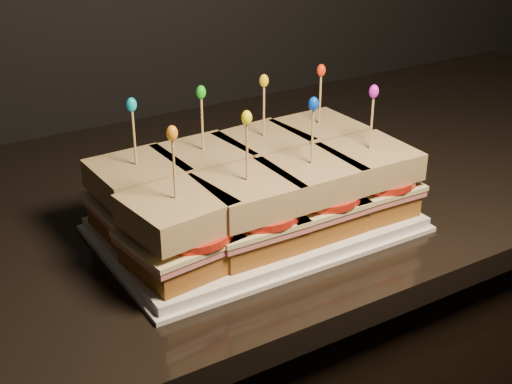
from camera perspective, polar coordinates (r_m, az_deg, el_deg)
platter at (r=0.91m, az=0.00°, el=-2.60°), size 0.38×0.24×0.02m
platter_rim at (r=0.92m, az=0.00°, el=-2.93°), size 0.39×0.25×0.01m
sandwich_0_bread_bot at (r=0.89m, az=-9.22°, el=-2.03°), size 0.10×0.10×0.03m
sandwich_0_ham at (r=0.89m, az=-9.30°, el=-1.00°), size 0.11×0.11×0.01m
sandwich_0_cheese at (r=0.88m, az=-9.33°, el=-0.59°), size 0.12×0.11×0.01m
sandwich_0_tomato at (r=0.88m, az=-8.50°, el=-0.12°), size 0.10×0.10×0.01m
sandwich_0_bread_top at (r=0.87m, az=-9.47°, el=1.14°), size 0.11×0.11×0.03m
sandwich_0_pick at (r=0.85m, az=-9.70°, el=4.04°), size 0.00×0.00×0.09m
sandwich_0_frill at (r=0.84m, az=-9.92°, el=6.91°), size 0.01×0.01×0.02m
sandwich_1_bread_bot at (r=0.93m, az=-4.12°, el=-0.69°), size 0.10×0.10×0.03m
sandwich_1_ham at (r=0.92m, az=-4.15°, el=0.31°), size 0.11×0.11×0.01m
sandwich_1_cheese at (r=0.92m, az=-4.16°, el=0.70°), size 0.12×0.11×0.01m
sandwich_1_tomato at (r=0.91m, az=-3.34°, el=1.16°), size 0.10×0.10×0.01m
sandwich_1_bread_top at (r=0.90m, az=-4.22°, el=2.39°), size 0.11×0.11×0.03m
sandwich_1_pick at (r=0.89m, az=-4.32°, el=5.21°), size 0.00×0.00×0.09m
sandwich_1_frill at (r=0.87m, az=-4.42°, el=7.98°), size 0.01×0.01×0.02m
sandwich_2_bread_bot at (r=0.97m, az=0.60°, el=0.55°), size 0.11×0.11×0.03m
sandwich_2_ham at (r=0.96m, az=0.61°, el=1.51°), size 0.12×0.12×0.01m
sandwich_2_cheese at (r=0.96m, az=0.61°, el=1.90°), size 0.12×0.12×0.01m
sandwich_2_tomato at (r=0.95m, az=1.41°, el=2.34°), size 0.10×0.10×0.01m
sandwich_2_bread_top at (r=0.94m, az=0.62°, el=3.53°), size 0.11×0.11×0.03m
sandwich_2_pick at (r=0.93m, az=0.63°, el=6.24°), size 0.00×0.00×0.09m
sandwich_2_frill at (r=0.91m, az=0.64°, el=8.90°), size 0.01×0.01×0.02m
sandwich_3_bread_bot at (r=1.01m, az=4.92°, el=1.68°), size 0.10×0.10×0.03m
sandwich_3_ham at (r=1.01m, az=4.95°, el=2.61°), size 0.11×0.11×0.01m
sandwich_3_cheese at (r=1.00m, az=4.97°, el=2.97°), size 0.11×0.11×0.01m
sandwich_3_tomato at (r=1.00m, az=5.74°, el=3.39°), size 0.10×0.10×0.01m
sandwich_3_bread_top at (r=0.99m, az=5.03°, el=4.54°), size 0.10×0.10×0.03m
sandwich_3_pick at (r=0.98m, az=5.14°, el=7.13°), size 0.00×0.00×0.09m
sandwich_3_frill at (r=0.96m, az=5.24°, el=9.67°), size 0.01×0.01×0.02m
sandwich_4_bread_bot at (r=0.81m, az=-6.20°, el=-5.07°), size 0.11×0.11×0.03m
sandwich_4_ham at (r=0.80m, az=-6.26°, el=-3.96°), size 0.12×0.12×0.01m
sandwich_4_cheese at (r=0.79m, az=-6.28°, el=-3.52°), size 0.12×0.12×0.01m
sandwich_4_tomato at (r=0.79m, az=-5.34°, el=-3.01°), size 0.10×0.10×0.01m
sandwich_4_bread_top at (r=0.78m, az=-6.38°, el=-1.64°), size 0.11×0.11×0.03m
sandwich_4_pick at (r=0.76m, az=-6.56°, el=1.53°), size 0.00×0.00×0.09m
sandwich_4_frill at (r=0.74m, az=-6.73°, el=4.70°), size 0.01×0.01×0.02m
sandwich_5_bread_bot at (r=0.84m, az=-0.69°, el=-3.46°), size 0.10×0.10×0.03m
sandwich_5_ham at (r=0.83m, az=-0.70°, el=-2.39°), size 0.11×0.11×0.01m
sandwich_5_cheese at (r=0.83m, az=-0.70°, el=-1.96°), size 0.11×0.11×0.01m
sandwich_5_tomato at (r=0.83m, az=0.22°, el=-1.46°), size 0.10×0.10×0.01m
sandwich_5_bread_top at (r=0.82m, az=-0.71°, el=-0.14°), size 0.10×0.10×0.03m
sandwich_5_pick at (r=0.80m, az=-0.73°, el=2.92°), size 0.00×0.00×0.09m
sandwich_5_frill at (r=0.78m, az=-0.75°, el=5.97°), size 0.01×0.01×0.02m
sandwich_6_bread_bot at (r=0.89m, az=4.30°, el=-1.97°), size 0.10×0.10×0.03m
sandwich_6_ham at (r=0.88m, az=4.34°, el=-0.93°), size 0.11×0.11×0.01m
sandwich_6_cheese at (r=0.88m, az=4.35°, el=-0.52°), size 0.11×0.11×0.01m
sandwich_6_tomato at (r=0.87m, az=5.24°, el=-0.05°), size 0.10×0.10×0.01m
sandwich_6_bread_top at (r=0.86m, az=4.42°, el=1.22°), size 0.10×0.10×0.03m
sandwich_6_pick at (r=0.84m, az=4.53°, el=4.15°), size 0.00×0.00×0.09m
sandwich_6_frill at (r=0.83m, az=4.63°, el=7.04°), size 0.01×0.01×0.02m
sandwich_7_bread_bot at (r=0.94m, az=8.78°, el=-0.61°), size 0.10×0.10×0.03m
sandwich_7_ham at (r=0.93m, az=8.85°, el=0.37°), size 0.11×0.11×0.01m
sandwich_7_cheese at (r=0.93m, az=8.88°, el=0.77°), size 0.11×0.11×0.01m
sandwich_7_tomato at (r=0.93m, az=9.72°, el=1.21°), size 0.10×0.10×0.01m
sandwich_7_bread_top at (r=0.92m, az=9.01°, el=2.43°), size 0.10×0.10×0.03m
sandwich_7_pick at (r=0.90m, az=9.21°, el=5.21°), size 0.00×0.00×0.09m
sandwich_7_frill at (r=0.88m, az=9.42°, el=7.95°), size 0.01×0.01×0.02m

